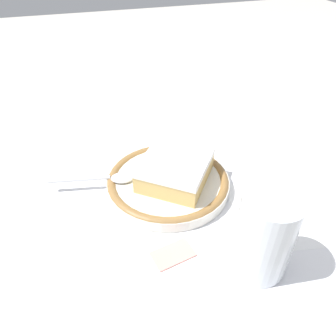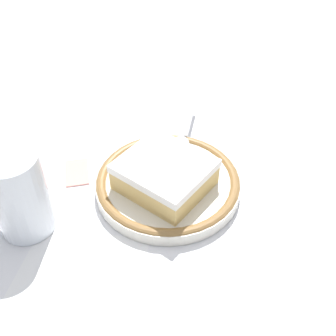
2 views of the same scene
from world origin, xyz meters
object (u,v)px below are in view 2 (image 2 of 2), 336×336
Objects in this scene: plate at (168,183)px; sugar_packet at (77,171)px; cup at (20,198)px; spoon at (183,135)px; napkin at (80,270)px; cake_slice at (165,174)px.

plate is 3.63× the size of sugar_packet.
spoon is at bearing 37.45° from cup.
napkin is 0.15m from sugar_packet.
plate is 0.15m from napkin.
spoon is 0.98× the size of napkin.
cup is 0.11m from sugar_packet.
cup is (-0.16, -0.05, 0.01)m from cake_slice.
plate is 0.18m from cup.
spoon is 0.23m from cup.
plate is 0.12m from sugar_packet.
cake_slice is at bearing 50.25° from napkin.
spoon is at bearing 74.79° from cake_slice.
napkin is (-0.12, -0.21, -0.02)m from spoon.
napkin is 2.57× the size of sugar_packet.
cup is at bearing -115.95° from sugar_packet.
sugar_packet is at bearing 165.07° from plate.
sugar_packet is at bearing 160.10° from cake_slice.
spoon reaches higher than napkin.
sugar_packet is (0.04, 0.09, -0.04)m from cup.
sugar_packet is at bearing 64.05° from cup.
cake_slice is 1.08× the size of spoon.
cup reaches higher than napkin.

